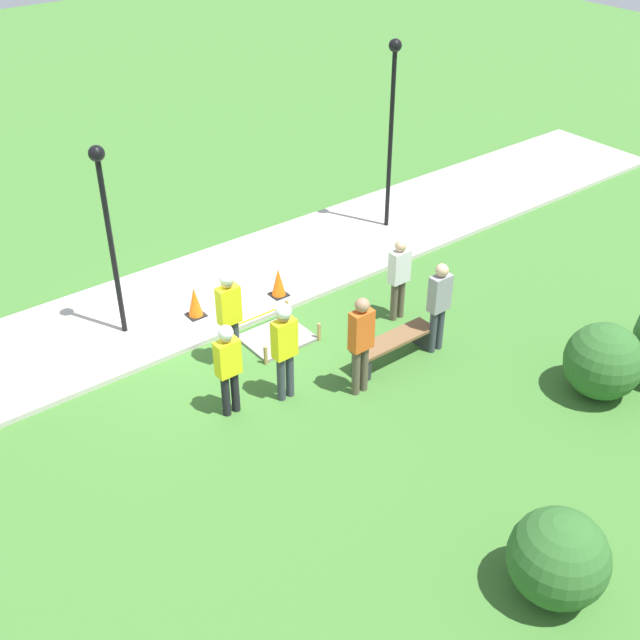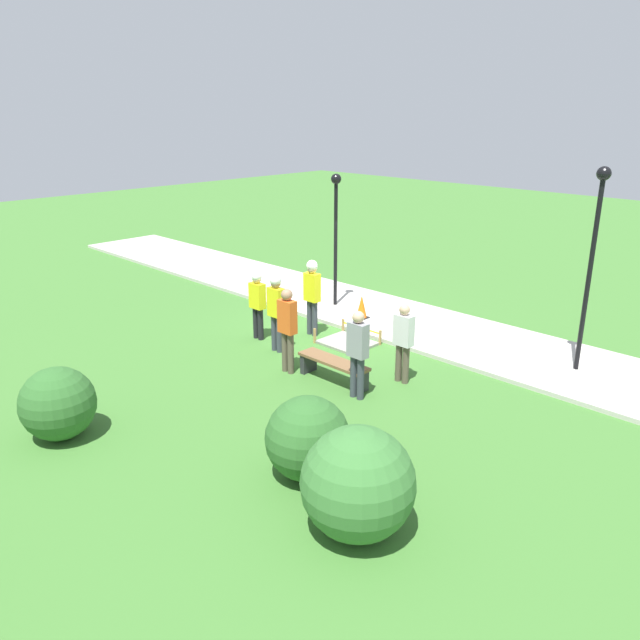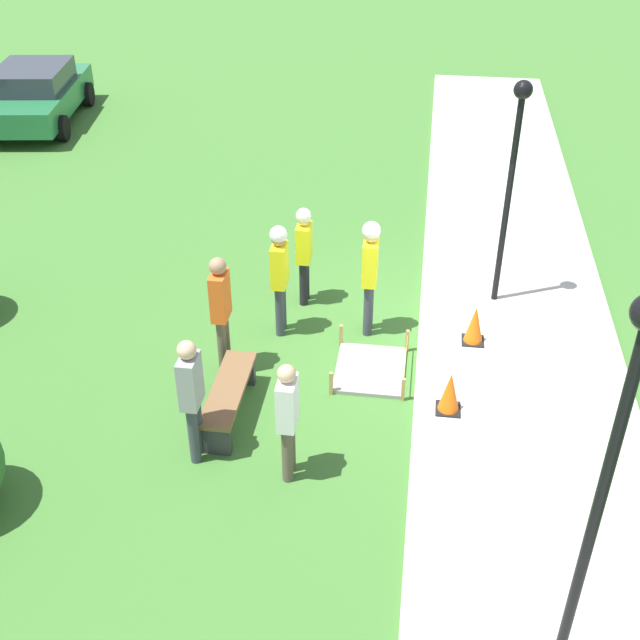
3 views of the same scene
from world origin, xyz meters
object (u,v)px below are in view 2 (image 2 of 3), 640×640
object	(u,v)px
traffic_cone_far_patch	(362,307)
worker_trainee	(312,290)
worker_supervisor	(276,306)
lamppost_far	(594,243)
traffic_cone_near_patch	(405,325)
park_bench	(333,366)
bystander_in_orange_shirt	(287,325)
bystander_in_gray_shirt	(403,339)
lamppost_near	(336,220)
worker_assistant	(257,299)
bystander_in_white_shirt	(358,349)

from	to	relation	value
traffic_cone_far_patch	worker_trainee	world-z (taller)	worker_trainee
worker_supervisor	lamppost_far	distance (m)	6.88
traffic_cone_near_patch	traffic_cone_far_patch	size ratio (longest dim) A/B	0.98
worker_trainee	traffic_cone_far_patch	bearing A→B (deg)	-97.41
traffic_cone_near_patch	traffic_cone_far_patch	distance (m)	1.75
park_bench	lamppost_far	bearing A→B (deg)	-130.60
worker_supervisor	traffic_cone_near_patch	bearing A→B (deg)	-123.23
worker_supervisor	bystander_in_orange_shirt	size ratio (longest dim) A/B	0.99
lamppost_far	worker_supervisor	bearing A→B (deg)	33.38
worker_trainee	bystander_in_orange_shirt	xyz separation A→B (m)	(-1.28, 2.01, -0.10)
worker_supervisor	worker_trainee	distance (m)	1.38
bystander_in_gray_shirt	bystander_in_orange_shirt	bearing A→B (deg)	32.54
bystander_in_gray_shirt	traffic_cone_far_patch	bearing A→B (deg)	-36.70
traffic_cone_far_patch	bystander_in_orange_shirt	xyz separation A→B (m)	(-1.07, 3.66, 0.66)
worker_supervisor	lamppost_near	world-z (taller)	lamppost_near
park_bench	worker_trainee	distance (m)	3.00
lamppost_far	traffic_cone_far_patch	bearing A→B (deg)	6.77
bystander_in_orange_shirt	bystander_in_gray_shirt	bearing A→B (deg)	-147.46
bystander_in_gray_shirt	lamppost_near	world-z (taller)	lamppost_near
traffic_cone_far_patch	worker_assistant	distance (m)	3.00
worker_assistant	bystander_in_white_shirt	size ratio (longest dim) A/B	0.95
worker_supervisor	worker_assistant	size ratio (longest dim) A/B	1.08
bystander_in_white_shirt	worker_supervisor	bearing A→B (deg)	-10.56
bystander_in_orange_shirt	worker_trainee	bearing A→B (deg)	-57.49
worker_supervisor	bystander_in_orange_shirt	world-z (taller)	bystander_in_orange_shirt
worker_trainee	traffic_cone_near_patch	bearing A→B (deg)	-146.47
worker_trainee	worker_supervisor	bearing A→B (deg)	98.24
traffic_cone_near_patch	bystander_in_orange_shirt	world-z (taller)	bystander_in_orange_shirt
worker_supervisor	bystander_in_gray_shirt	world-z (taller)	worker_supervisor
bystander_in_gray_shirt	lamppost_far	bearing A→B (deg)	-128.82
park_bench	worker_assistant	world-z (taller)	worker_assistant
worker_assistant	lamppost_far	distance (m)	7.59
worker_supervisor	bystander_in_white_shirt	bearing A→B (deg)	169.44
lamppost_near	worker_assistant	bearing A→B (deg)	96.53
worker_assistant	bystander_in_white_shirt	distance (m)	4.01
traffic_cone_near_patch	bystander_in_white_shirt	bearing A→B (deg)	111.46
park_bench	worker_assistant	distance (m)	3.20
bystander_in_orange_shirt	bystander_in_gray_shirt	world-z (taller)	bystander_in_orange_shirt
traffic_cone_near_patch	park_bench	distance (m)	3.00
worker_trainee	lamppost_far	world-z (taller)	lamppost_far
bystander_in_orange_shirt	park_bench	bearing A→B (deg)	-163.19
worker_supervisor	worker_trainee	world-z (taller)	worker_trainee
worker_supervisor	lamppost_near	size ratio (longest dim) A/B	0.51
worker_supervisor	traffic_cone_far_patch	bearing A→B (deg)	-90.32
park_bench	worker_supervisor	world-z (taller)	worker_supervisor
bystander_in_gray_shirt	lamppost_near	bearing A→B (deg)	-31.35
traffic_cone_far_patch	park_bench	world-z (taller)	traffic_cone_far_patch
park_bench	traffic_cone_near_patch	bearing A→B (deg)	-82.16
worker_trainee	lamppost_near	xyz separation A→B (m)	(1.11, -2.02, 1.35)
bystander_in_orange_shirt	lamppost_near	world-z (taller)	lamppost_near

